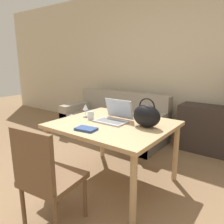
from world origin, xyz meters
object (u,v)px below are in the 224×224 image
chair (46,175)px  handbag (147,116)px  couch (114,123)px  drinking_glass (91,115)px  laptop (115,115)px  wine_glass (85,108)px

chair → handbag: (0.38, 0.98, 0.35)m
couch → drinking_glass: bearing=-65.0°
couch → laptop: size_ratio=5.25×
couch → wine_glass: 1.40m
chair → wine_glass: chair is taller
laptop → drinking_glass: laptop is taller
chair → drinking_glass: chair is taller
laptop → handbag: 0.40m
drinking_glass → wine_glass: 0.16m
drinking_glass → laptop: bearing=22.7°
chair → wine_glass: bearing=107.6°
wine_glass → drinking_glass: bearing=-23.2°
chair → drinking_glass: 0.96m
couch → drinking_glass: (0.59, -1.27, 0.49)m
drinking_glass → handbag: handbag is taller
handbag → drinking_glass: bearing=-170.1°
laptop → chair: bearing=-88.7°
chair → drinking_glass: size_ratio=9.75×
couch → handbag: bearing=-42.5°
laptop → handbag: (0.40, 0.00, 0.06)m
wine_glass → couch: bearing=110.5°
wine_glass → handbag: 0.81m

